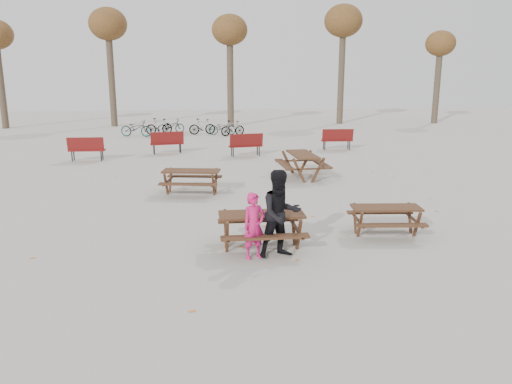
{
  "coord_description": "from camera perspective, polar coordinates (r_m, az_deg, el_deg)",
  "views": [
    {
      "loc": [
        -1.29,
        -10.05,
        3.7
      ],
      "look_at": [
        0.0,
        1.0,
        1.0
      ],
      "focal_mm": 35.0,
      "sensor_mm": 36.0,
      "label": 1
    }
  ],
  "objects": [
    {
      "name": "soda_bottle",
      "position": [
        10.4,
        -0.45,
        -2.28
      ],
      "size": [
        0.07,
        0.07,
        0.17
      ],
      "color": "silver",
      "rests_on": "main_picnic_table"
    },
    {
      "name": "tree_row",
      "position": [
        35.36,
        -3.27,
        17.65
      ],
      "size": [
        32.17,
        3.52,
        8.26
      ],
      "color": "#382B21",
      "rests_on": "ground"
    },
    {
      "name": "picnic_table_far",
      "position": [
        17.85,
        5.32,
        3.03
      ],
      "size": [
        1.71,
        2.08,
        0.86
      ],
      "primitive_type": null,
      "rotation": [
        0.0,
        0.0,
        1.62
      ],
      "color": "#341E13",
      "rests_on": "ground"
    },
    {
      "name": "fallen_leaves",
      "position": [
        13.2,
        1.4,
        -2.62
      ],
      "size": [
        11.0,
        11.0,
        0.01
      ],
      "primitive_type": null,
      "color": "#C36C2E",
      "rests_on": "ground"
    },
    {
      "name": "adult",
      "position": [
        10.05,
        2.82,
        -2.53
      ],
      "size": [
        1.03,
        0.89,
        1.81
      ],
      "primitive_type": "imported",
      "rotation": [
        0.0,
        0.0,
        0.26
      ],
      "color": "black",
      "rests_on": "ground"
    },
    {
      "name": "picnic_table_east",
      "position": [
        11.92,
        14.58,
        -3.19
      ],
      "size": [
        1.68,
        1.4,
        0.67
      ],
      "primitive_type": null,
      "rotation": [
        0.0,
        0.0,
        -0.09
      ],
      "color": "#341E13",
      "rests_on": "ground"
    },
    {
      "name": "picnic_table_north",
      "position": [
        15.51,
        -7.39,
        1.14
      ],
      "size": [
        1.96,
        1.68,
        0.75
      ],
      "primitive_type": null,
      "rotation": [
        0.0,
        0.0,
        -0.18
      ],
      "color": "#341E13",
      "rests_on": "ground"
    },
    {
      "name": "food_tray",
      "position": [
        10.38,
        1.73,
        -2.63
      ],
      "size": [
        0.18,
        0.11,
        0.03
      ],
      "primitive_type": "cube",
      "color": "silver",
      "rests_on": "main_picnic_table"
    },
    {
      "name": "child",
      "position": [
        10.02,
        -0.22,
        -3.89
      ],
      "size": [
        0.59,
        0.5,
        1.36
      ],
      "primitive_type": "imported",
      "rotation": [
        0.0,
        0.0,
        0.41
      ],
      "color": "#C71860",
      "rests_on": "ground"
    },
    {
      "name": "main_picnic_table",
      "position": [
        10.6,
        0.63,
        -3.44
      ],
      "size": [
        1.8,
        1.45,
        0.78
      ],
      "color": "#341E13",
      "rests_on": "ground"
    },
    {
      "name": "bread_roll",
      "position": [
        10.36,
        1.73,
        -2.41
      ],
      "size": [
        0.14,
        0.06,
        0.05
      ],
      "primitive_type": "ellipsoid",
      "color": "tan",
      "rests_on": "food_tray"
    },
    {
      "name": "bicycle_row",
      "position": [
        30.29,
        -8.54,
        7.34
      ],
      "size": [
        7.34,
        2.74,
        0.97
      ],
      "color": "black",
      "rests_on": "ground"
    },
    {
      "name": "park_bench_row",
      "position": [
        22.75,
        -4.96,
        5.54
      ],
      "size": [
        12.9,
        2.31,
        1.03
      ],
      "color": "maroon",
      "rests_on": "ground"
    },
    {
      "name": "ground",
      "position": [
        10.78,
        0.62,
        -6.42
      ],
      "size": [
        80.0,
        80.0,
        0.0
      ],
      "primitive_type": "plane",
      "color": "gray",
      "rests_on": "ground"
    }
  ]
}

